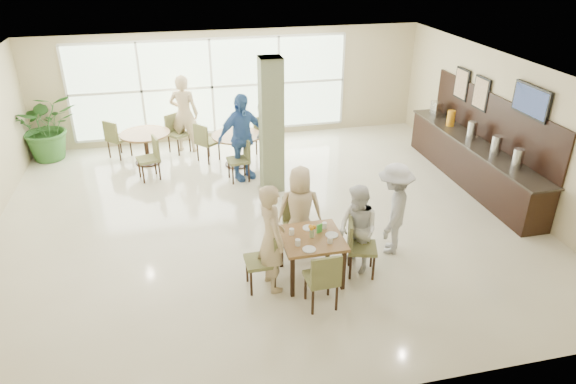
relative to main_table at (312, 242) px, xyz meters
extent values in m
plane|color=beige|center=(-0.37, 2.10, -0.66)|extent=(10.00, 10.00, 0.00)
plane|color=white|center=(-0.37, 2.10, 2.14)|extent=(10.00, 10.00, 0.00)
plane|color=#CABB91|center=(-0.37, 6.60, 0.74)|extent=(10.00, 0.00, 10.00)
plane|color=#CABB91|center=(-0.37, -2.40, 0.74)|extent=(10.00, 0.00, 10.00)
plane|color=#CABB91|center=(4.63, 2.10, 0.74)|extent=(0.00, 9.00, 9.00)
plane|color=silver|center=(-0.87, 6.57, 0.74)|extent=(7.00, 0.00, 7.00)
cube|color=#686D4C|center=(0.03, 3.30, 0.74)|extent=(0.45, 0.45, 2.80)
cube|color=brown|center=(0.00, 0.00, 0.07)|extent=(0.94, 0.94, 0.05)
cube|color=black|center=(-0.40, -0.40, -0.31)|extent=(0.06, 0.06, 0.70)
cube|color=black|center=(0.40, -0.40, -0.31)|extent=(0.06, 0.06, 0.70)
cube|color=black|center=(-0.40, 0.40, -0.31)|extent=(0.06, 0.06, 0.70)
cube|color=black|center=(0.40, 0.40, -0.31)|extent=(0.06, 0.06, 0.70)
cylinder|color=brown|center=(-2.60, 5.31, 0.07)|extent=(1.16, 1.16, 0.04)
cylinder|color=black|center=(-2.60, 5.31, -0.30)|extent=(0.10, 0.10, 0.71)
cylinder|color=black|center=(-2.60, 5.31, -0.64)|extent=(0.60, 0.60, 0.03)
cylinder|color=brown|center=(-0.52, 4.72, 0.07)|extent=(1.15, 1.15, 0.04)
cylinder|color=black|center=(-0.52, 4.72, -0.30)|extent=(0.10, 0.10, 0.71)
cylinder|color=black|center=(-0.52, 4.72, -0.64)|extent=(0.60, 0.60, 0.03)
cylinder|color=white|center=(0.22, -0.23, 0.14)|extent=(0.08, 0.08, 0.10)
cylinder|color=white|center=(-0.27, -0.18, 0.14)|extent=(0.08, 0.08, 0.10)
cylinder|color=white|center=(-0.29, 0.14, 0.14)|extent=(0.08, 0.08, 0.10)
cylinder|color=white|center=(0.26, 0.21, 0.14)|extent=(0.08, 0.08, 0.10)
cylinder|color=white|center=(-0.13, -0.34, 0.10)|extent=(0.20, 0.20, 0.01)
cylinder|color=white|center=(0.02, 0.26, 0.10)|extent=(0.20, 0.20, 0.01)
cylinder|color=white|center=(0.31, -0.03, 0.10)|extent=(0.20, 0.20, 0.01)
cylinder|color=#99B27F|center=(0.00, 0.00, 0.15)|extent=(0.07, 0.07, 0.12)
sphere|color=orange|center=(0.03, 0.00, 0.26)|extent=(0.07, 0.07, 0.07)
sphere|color=orange|center=(-0.02, 0.03, 0.26)|extent=(0.07, 0.07, 0.07)
sphere|color=orange|center=(-0.01, -0.03, 0.26)|extent=(0.07, 0.07, 0.07)
cube|color=green|center=(0.15, 0.10, 0.17)|extent=(0.10, 0.06, 0.15)
cube|color=black|center=(4.31, 2.60, -0.21)|extent=(0.60, 4.60, 0.90)
cube|color=black|center=(4.31, 2.60, 0.26)|extent=(0.64, 4.70, 0.04)
cube|color=black|center=(4.60, 2.60, 0.79)|extent=(0.04, 4.60, 1.00)
cylinder|color=silver|center=(4.31, 1.20, 0.48)|extent=(0.20, 0.20, 0.40)
cylinder|color=silver|center=(4.31, 1.90, 0.48)|extent=(0.20, 0.20, 0.40)
cylinder|color=silver|center=(4.31, 2.80, 0.48)|extent=(0.20, 0.20, 0.40)
cylinder|color=orange|center=(4.31, 3.70, 0.46)|extent=(0.18, 0.18, 0.36)
cube|color=silver|center=(4.31, 4.40, 0.46)|extent=(0.18, 0.30, 0.36)
cube|color=black|center=(4.57, 1.50, 1.49)|extent=(0.06, 1.00, 0.58)
cube|color=#7F99CC|center=(4.55, 1.50, 1.49)|extent=(0.01, 0.92, 0.50)
cube|color=black|center=(4.58, 3.10, 1.19)|extent=(0.04, 0.55, 0.70)
cube|color=olive|center=(4.56, 3.10, 1.19)|extent=(0.01, 0.47, 0.62)
cube|color=black|center=(4.58, 3.90, 1.19)|extent=(0.04, 0.55, 0.70)
cube|color=olive|center=(4.56, 3.90, 1.19)|extent=(0.01, 0.47, 0.62)
imported|color=#316629|center=(-4.86, 6.10, 0.16)|extent=(1.75, 1.75, 1.63)
imported|color=tan|center=(-0.64, -0.08, 0.21)|extent=(0.53, 0.70, 1.74)
imported|color=tan|center=(0.03, 0.84, 0.11)|extent=(0.82, 0.56, 1.54)
imported|color=white|center=(0.77, 0.08, 0.08)|extent=(0.74, 0.84, 1.47)
imported|color=#B0B0B3|center=(1.54, 0.46, 0.15)|extent=(1.05, 1.20, 1.61)
imported|color=#3862A9|center=(-0.51, 3.95, 0.31)|extent=(1.29, 1.04, 1.93)
imported|color=white|center=(0.21, 4.71, 0.17)|extent=(0.94, 1.62, 1.65)
imported|color=tan|center=(-1.64, 5.87, 0.31)|extent=(0.81, 0.65, 1.93)
camera|label=1|loc=(-1.85, -6.46, 4.25)|focal=32.00mm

